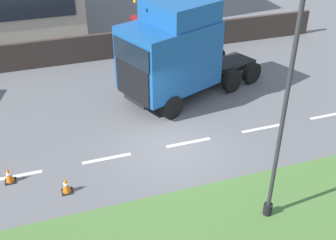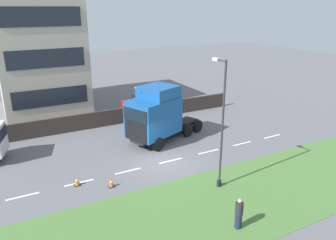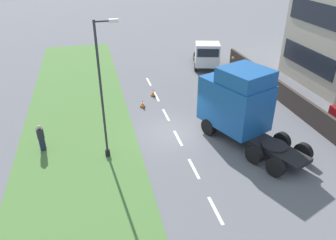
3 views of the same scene
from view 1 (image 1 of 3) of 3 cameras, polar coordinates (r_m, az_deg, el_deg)
name	(u,v)px [view 1 (image 1 of 3)]	position (r m, az deg, el deg)	size (l,w,h in m)	color
ground_plane	(171,146)	(16.08, 0.46, -3.53)	(120.00, 120.00, 0.00)	slate
lane_markings	(189,143)	(16.28, 2.80, -3.06)	(0.16, 21.00, 0.00)	white
boundary_wall	(118,45)	(23.46, -6.81, 10.09)	(0.25, 24.00, 1.44)	#382D28
lorry_cab	(174,52)	(18.29, 0.87, 9.15)	(4.94, 7.32, 4.63)	black
parked_car	(170,23)	(25.81, 0.27, 13.03)	(2.20, 4.65, 2.09)	maroon
lamp_post	(282,112)	(11.54, 15.16, 1.11)	(1.25, 0.27, 7.57)	black
traffic_cone_lead	(9,175)	(15.22, -20.74, -6.97)	(0.36, 0.36, 0.58)	black
traffic_cone_trailing	(66,185)	(14.24, -13.62, -8.56)	(0.36, 0.36, 0.58)	black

